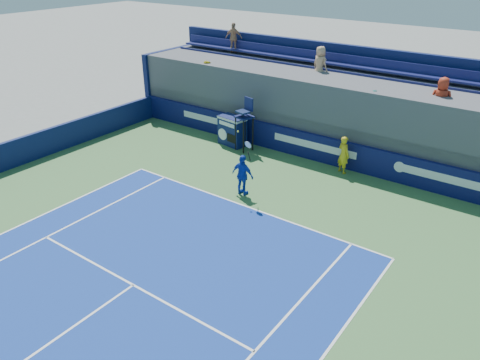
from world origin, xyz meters
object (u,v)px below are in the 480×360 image
Objects in this scene: umpire_chair at (245,119)px; tennis_player at (243,175)px; match_clock at (232,130)px; ball_person at (343,155)px.

umpire_chair is 4.45m from tennis_player.
match_clock is 0.55× the size of tennis_player.
tennis_player reaches higher than umpire_chair.
ball_person is 1.14× the size of match_clock.
ball_person is at bearing 4.86° from umpire_chair.
umpire_chair is at bearing 124.42° from tennis_player.
tennis_player is at bearing -48.71° from match_clock.
tennis_player is at bearing -55.58° from umpire_chair.
match_clock is 0.57× the size of umpire_chair.
tennis_player reaches higher than match_clock.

